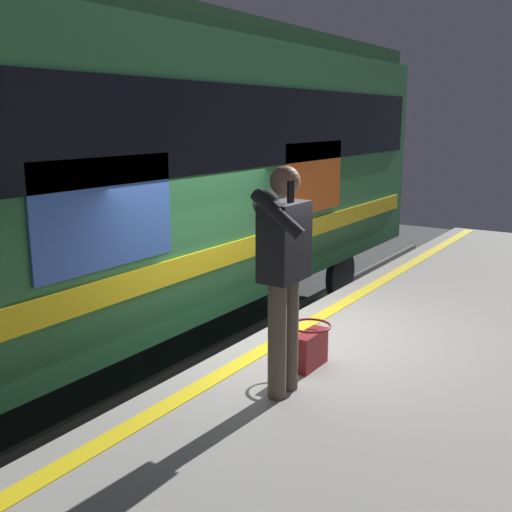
{
  "coord_description": "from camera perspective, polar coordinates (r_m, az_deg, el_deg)",
  "views": [
    {
      "loc": [
        4.75,
        3.08,
        3.08
      ],
      "look_at": [
        0.52,
        0.3,
        1.92
      ],
      "focal_mm": 42.54,
      "sensor_mm": 36.0,
      "label": 1
    }
  ],
  "objects": [
    {
      "name": "platform",
      "position": [
        5.47,
        21.41,
        -16.1
      ],
      "size": [
        13.78,
        4.5,
        1.02
      ],
      "primitive_type": "cube",
      "color": "gray",
      "rests_on": "ground"
    },
    {
      "name": "safety_line",
      "position": [
        5.88,
        2.83,
        -7.58
      ],
      "size": [
        13.5,
        0.16,
        0.01
      ],
      "primitive_type": "cube",
      "color": "yellow",
      "rests_on": "platform"
    },
    {
      "name": "ground_plane",
      "position": [
        6.45,
        0.34,
        -15.63
      ],
      "size": [
        24.56,
        24.56,
        0.0
      ],
      "primitive_type": "plane",
      "color": "#3D3D3F"
    },
    {
      "name": "handbag",
      "position": [
        5.16,
        5.11,
        -8.5
      ],
      "size": [
        0.39,
        0.35,
        0.38
      ],
      "color": "maroon",
      "rests_on": "platform"
    },
    {
      "name": "track_rail_far",
      "position": [
        8.21,
        -17.15,
        -9.13
      ],
      "size": [
        17.91,
        0.08,
        0.16
      ],
      "primitive_type": "cube",
      "color": "slate",
      "rests_on": "ground"
    },
    {
      "name": "train_carriage",
      "position": [
        7.52,
        -11.36,
        8.63
      ],
      "size": [
        10.5,
        2.94,
        4.03
      ],
      "color": "#2D723F",
      "rests_on": "ground"
    },
    {
      "name": "track_rail_near",
      "position": [
        7.23,
        -9.69,
        -11.8
      ],
      "size": [
        17.91,
        0.08,
        0.16
      ],
      "primitive_type": "cube",
      "color": "slate",
      "rests_on": "ground"
    },
    {
      "name": "passenger",
      "position": [
        4.43,
        2.59,
        -0.6
      ],
      "size": [
        0.57,
        0.55,
        1.73
      ],
      "color": "brown",
      "rests_on": "platform"
    }
  ]
}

